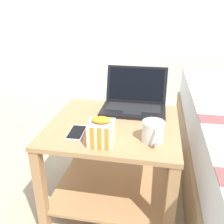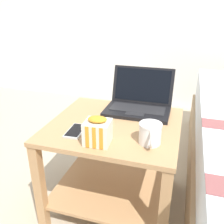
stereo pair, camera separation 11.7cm
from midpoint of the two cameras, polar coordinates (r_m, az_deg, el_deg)
ground_plane at (r=1.53m, az=2.84°, el=-19.83°), size 8.00×8.00×0.00m
bedside_table at (r=1.33m, az=3.12°, el=-9.54°), size 0.64×0.59×0.50m
laptop at (r=1.39m, az=8.56°, el=2.15°), size 0.35×0.28×0.22m
mug_front_left at (r=1.07m, az=11.86°, el=-4.71°), size 0.10×0.14×0.09m
snack_bag at (r=1.04m, az=-0.12°, el=-4.50°), size 0.11×0.11×0.12m
cell_phone at (r=1.16m, az=-5.44°, el=-4.39°), size 0.08×0.14×0.01m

